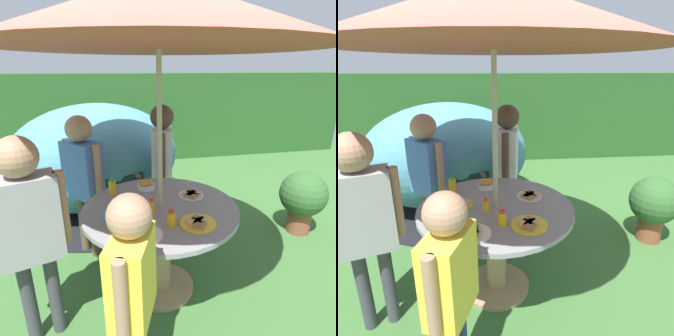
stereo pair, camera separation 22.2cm
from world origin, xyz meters
The scene contains 21 objects.
ground_plane centered at (0.00, 0.00, -0.01)m, with size 10.00×10.00×0.02m, color #3D6B33.
hedge_backdrop centered at (0.00, 3.73, 0.82)m, with size 9.00×0.70×1.63m, color #285623.
garden_table centered at (0.00, 0.00, 0.56)m, with size 1.17×1.17×0.75m.
patio_umbrella centered at (0.00, 0.00, 2.05)m, with size 2.11×2.11×2.25m.
wooden_chair centered at (-0.36, 1.10, 0.56)m, with size 0.57×0.54×1.03m.
dome_tent centered at (-0.52, 1.68, 0.66)m, with size 2.68×2.68×1.33m.
potted_plant centered at (1.66, 0.54, 0.42)m, with size 0.49×0.49×0.70m.
child_in_white_shirt centered at (0.18, 0.86, 0.89)m, with size 0.27×0.46×1.40m.
child_in_blue_shirt centered at (-0.59, 0.62, 0.87)m, with size 0.39×0.39×1.36m.
child_in_grey_shirt centered at (-0.84, -0.27, 0.89)m, with size 0.45×0.30×1.40m.
child_in_yellow_shirt centered at (-0.28, -0.76, 0.78)m, with size 0.27×0.40×1.22m.
snack_bowl centered at (-0.06, 0.35, 0.79)m, with size 0.15×0.15×0.08m.
plate_front_edge centered at (-0.17, -0.37, 0.77)m, with size 0.23×0.23×0.03m.
plate_far_right centered at (-0.26, 0.04, 0.76)m, with size 0.19×0.19×0.03m.
plate_mid_left centered at (0.20, -0.30, 0.76)m, with size 0.25×0.25×0.03m.
plate_mid_right centered at (0.28, 0.13, 0.77)m, with size 0.20×0.20×0.03m.
juice_bottle_near_left centered at (-0.37, -0.21, 0.80)m, with size 0.06×0.06×0.11m.
juice_bottle_near_right centered at (0.02, -0.27, 0.80)m, with size 0.06×0.06×0.11m.
juice_bottle_far_left centered at (-0.34, 0.31, 0.81)m, with size 0.06×0.06×0.13m.
juice_bottle_center_front centered at (-0.08, -0.07, 0.80)m, with size 0.04×0.04×0.11m.
cup_near centered at (-0.39, -0.12, 0.79)m, with size 0.06×0.06×0.07m, color #4C99D8.
Camera 1 is at (-0.34, -1.88, 1.74)m, focal length 30.37 mm.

